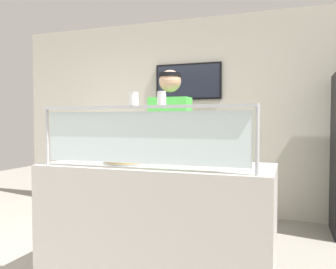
{
  "coord_description": "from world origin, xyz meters",
  "views": [
    {
      "loc": [
        1.8,
        -2.05,
        1.28
      ],
      "look_at": [
        0.93,
        0.41,
        1.17
      ],
      "focal_mm": 36.72,
      "sensor_mm": 36.0,
      "label": 1
    }
  ],
  "objects_px": {
    "worker_figure": "(170,150)",
    "pizza_box_stack": "(96,143)",
    "pizza_server": "(127,158)",
    "parmesan_shaker": "(134,100)",
    "pizza_tray": "(129,161)",
    "pepper_flake_shaker": "(162,99)"
  },
  "relations": [
    {
      "from": "pizza_tray",
      "to": "pizza_box_stack",
      "type": "bearing_deg",
      "value": 127.58
    },
    {
      "from": "pepper_flake_shaker",
      "to": "pizza_box_stack",
      "type": "height_order",
      "value": "pepper_flake_shaker"
    },
    {
      "from": "pizza_server",
      "to": "pepper_flake_shaker",
      "type": "height_order",
      "value": "pepper_flake_shaker"
    },
    {
      "from": "worker_figure",
      "to": "pizza_box_stack",
      "type": "height_order",
      "value": "worker_figure"
    },
    {
      "from": "worker_figure",
      "to": "pizza_box_stack",
      "type": "relative_size",
      "value": 3.49
    },
    {
      "from": "worker_figure",
      "to": "pizza_server",
      "type": "bearing_deg",
      "value": -99.11
    },
    {
      "from": "pepper_flake_shaker",
      "to": "worker_figure",
      "type": "relative_size",
      "value": 0.05
    },
    {
      "from": "parmesan_shaker",
      "to": "pizza_box_stack",
      "type": "distance_m",
      "value": 2.63
    },
    {
      "from": "pizza_tray",
      "to": "worker_figure",
      "type": "xyz_separation_m",
      "value": [
        0.11,
        0.67,
        0.04
      ]
    },
    {
      "from": "pizza_tray",
      "to": "worker_figure",
      "type": "distance_m",
      "value": 0.68
    },
    {
      "from": "pizza_server",
      "to": "pizza_tray",
      "type": "bearing_deg",
      "value": 82.13
    },
    {
      "from": "pizza_server",
      "to": "pizza_box_stack",
      "type": "bearing_deg",
      "value": 133.78
    },
    {
      "from": "pizza_server",
      "to": "pizza_box_stack",
      "type": "height_order",
      "value": "pizza_box_stack"
    },
    {
      "from": "pizza_server",
      "to": "worker_figure",
      "type": "xyz_separation_m",
      "value": [
        0.11,
        0.69,
        0.02
      ]
    },
    {
      "from": "pizza_server",
      "to": "pizza_box_stack",
      "type": "relative_size",
      "value": 0.56
    },
    {
      "from": "pizza_server",
      "to": "parmesan_shaker",
      "type": "xyz_separation_m",
      "value": [
        0.18,
        -0.27,
        0.43
      ]
    },
    {
      "from": "pizza_server",
      "to": "parmesan_shaker",
      "type": "bearing_deg",
      "value": -49.48
    },
    {
      "from": "pizza_tray",
      "to": "pizza_server",
      "type": "relative_size",
      "value": 1.43
    },
    {
      "from": "pizza_server",
      "to": "worker_figure",
      "type": "bearing_deg",
      "value": 87.5
    },
    {
      "from": "parmesan_shaker",
      "to": "worker_figure",
      "type": "bearing_deg",
      "value": 94.33
    },
    {
      "from": "worker_figure",
      "to": "pizza_box_stack",
      "type": "xyz_separation_m",
      "value": [
        -1.48,
        1.11,
        -0.03
      ]
    },
    {
      "from": "pizza_tray",
      "to": "pepper_flake_shaker",
      "type": "distance_m",
      "value": 0.66
    }
  ]
}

